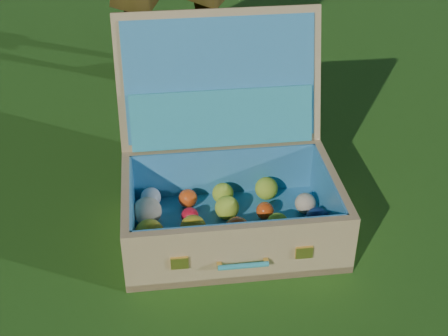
# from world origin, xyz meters

# --- Properties ---
(ground) EXTENTS (60.00, 60.00, 0.00)m
(ground) POSITION_xyz_m (0.00, 0.00, 0.00)
(ground) COLOR #215114
(ground) RESTS_ON ground
(suitcase) EXTENTS (0.68, 0.63, 0.57)m
(suitcase) POSITION_xyz_m (0.17, -0.02, 0.16)
(suitcase) COLOR tan
(suitcase) RESTS_ON ground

